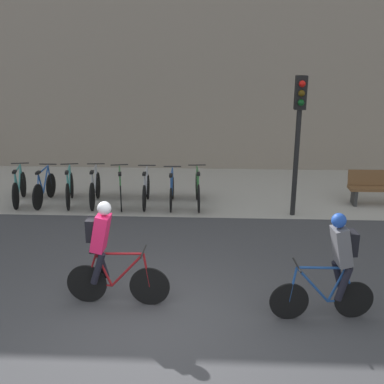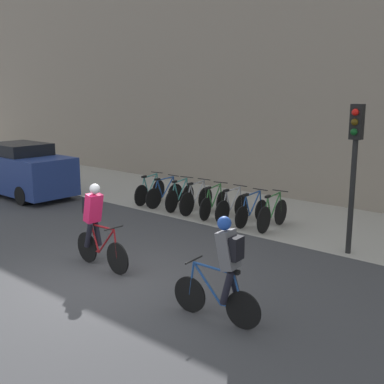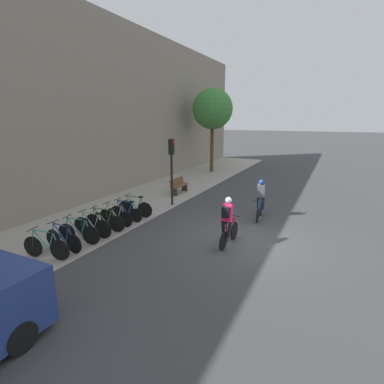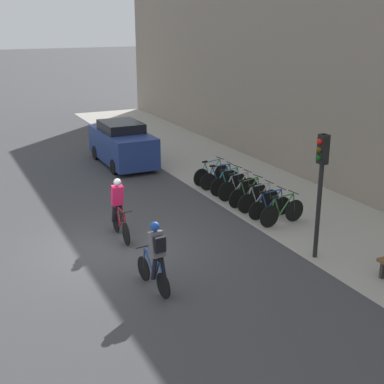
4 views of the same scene
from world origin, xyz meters
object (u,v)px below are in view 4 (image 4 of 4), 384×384
object	(u,v)px
parked_bike_0	(211,174)
parked_bike_1	(220,179)
parked_bike_7	(282,212)
cyclist_grey	(156,255)
parked_bike_3	(238,188)
parked_bike_5	(259,199)
parked_bike_4	(248,194)
parked_car	(122,144)
parked_bike_2	(229,183)
parked_bike_6	(270,206)
traffic_light_pole	(321,174)
cyclist_pink	(118,206)

from	to	relation	value
parked_bike_0	parked_bike_1	bearing A→B (deg)	-0.03
parked_bike_1	parked_bike_7	size ratio (longest dim) A/B	0.97
cyclist_grey	parked_bike_0	world-z (taller)	cyclist_grey
parked_bike_3	parked_bike_5	distance (m)	1.34
parked_bike_4	parked_car	xyz separation A→B (m)	(-6.94, -2.10, 0.50)
parked_bike_2	parked_bike_6	xyz separation A→B (m)	(2.67, -0.00, -0.03)
parked_bike_3	parked_bike_4	world-z (taller)	parked_bike_3
parked_bike_6	traffic_light_pole	world-z (taller)	traffic_light_pole
parked_bike_3	parked_bike_4	bearing A→B (deg)	-0.15
parked_bike_1	parked_bike_6	bearing A→B (deg)	-0.02
cyclist_grey	parked_car	bearing A→B (deg)	164.96
parked_bike_7	parked_car	xyz separation A→B (m)	(-8.95, -2.10, 0.48)
cyclist_pink	parked_bike_3	world-z (taller)	cyclist_pink
parked_bike_1	parked_bike_3	xyz separation A→B (m)	(1.34, 0.00, 0.02)
parked_bike_0	parked_bike_7	size ratio (longest dim) A/B	0.98
cyclist_grey	parked_bike_6	xyz separation A→B (m)	(-2.94, 5.11, -0.57)
parked_car	parked_bike_0	bearing A→B (deg)	26.21
parked_bike_2	traffic_light_pole	xyz separation A→B (m)	(5.70, -0.58, 1.93)
cyclist_pink	cyclist_grey	size ratio (longest dim) A/B	1.01
cyclist_grey	traffic_light_pole	size ratio (longest dim) A/B	0.52
parked_bike_4	parked_bike_2	bearing A→B (deg)	179.95
parked_bike_4	parked_bike_0	bearing A→B (deg)	179.98
parked_bike_6	parked_bike_0	bearing A→B (deg)	179.98
parked_bike_5	parked_car	distance (m)	7.91
parked_bike_0	parked_bike_5	bearing A→B (deg)	0.00
parked_bike_6	cyclist_grey	bearing A→B (deg)	-60.09
parked_bike_0	parked_bike_4	xyz separation A→B (m)	(2.68, -0.00, -0.01)
parked_bike_2	parked_bike_5	xyz separation A→B (m)	(2.00, -0.00, -0.01)
parked_bike_7	parked_bike_2	bearing A→B (deg)	-180.00
traffic_light_pole	parked_bike_5	bearing A→B (deg)	171.06
cyclist_pink	cyclist_grey	world-z (taller)	cyclist_pink
cyclist_pink	parked_bike_0	size ratio (longest dim) A/B	1.06
parked_bike_3	traffic_light_pole	distance (m)	5.42
cyclist_grey	parked_bike_2	world-z (taller)	cyclist_grey
cyclist_grey	parked_bike_1	world-z (taller)	cyclist_grey
cyclist_pink	parked_bike_2	xyz separation A→B (m)	(-2.04, 4.83, -0.54)
parked_bike_6	traffic_light_pole	xyz separation A→B (m)	(3.03, -0.58, 1.95)
parked_bike_3	parked_car	xyz separation A→B (m)	(-6.27, -2.10, 0.48)
parked_bike_0	traffic_light_pole	world-z (taller)	traffic_light_pole
parked_bike_5	traffic_light_pole	distance (m)	4.21
parked_bike_0	parked_bike_6	size ratio (longest dim) A/B	1.03
parked_bike_5	parked_car	world-z (taller)	parked_car
parked_bike_0	parked_bike_7	world-z (taller)	parked_bike_7
cyclist_grey	parked_bike_6	world-z (taller)	cyclist_grey
parked_bike_0	parked_bike_6	bearing A→B (deg)	-0.02
cyclist_pink	traffic_light_pole	xyz separation A→B (m)	(3.66, 4.25, 1.39)
parked_bike_4	parked_bike_6	distance (m)	1.34
parked_bike_3	parked_bike_0	bearing A→B (deg)	-179.98
parked_bike_1	traffic_light_pole	xyz separation A→B (m)	(6.37, -0.58, 1.94)
cyclist_grey	parked_bike_1	distance (m)	8.12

